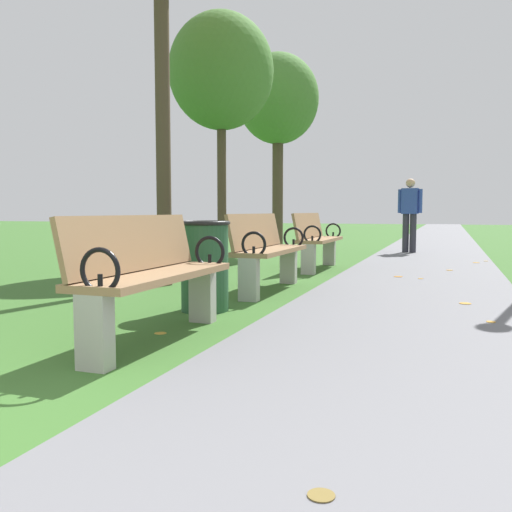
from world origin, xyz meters
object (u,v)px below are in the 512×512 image
(park_bench_4, at_px, (317,239))
(pedestrian_walking, at_px, (410,211))
(trash_bin, at_px, (205,266))
(park_bench_3, at_px, (267,250))
(tree_3, at_px, (221,72))
(park_bench_2, at_px, (151,274))
(tree_4, at_px, (278,101))

(park_bench_4, distance_m, pedestrian_walking, 4.14)
(pedestrian_walking, distance_m, trash_bin, 8.00)
(park_bench_3, relative_size, trash_bin, 1.91)
(tree_3, height_order, trash_bin, tree_3)
(park_bench_3, height_order, trash_bin, park_bench_3)
(park_bench_2, xyz_separation_m, park_bench_4, (0.00, 5.15, 0.00))
(park_bench_4, bearing_deg, park_bench_2, -90.00)
(tree_4, height_order, pedestrian_walking, tree_4)
(tree_3, relative_size, trash_bin, 5.05)
(tree_3, distance_m, pedestrian_walking, 5.32)
(tree_4, distance_m, pedestrian_walking, 3.78)
(park_bench_3, distance_m, tree_4, 6.60)
(tree_4, bearing_deg, park_bench_3, -74.03)
(pedestrian_walking, bearing_deg, tree_4, -164.66)
(park_bench_4, bearing_deg, park_bench_3, -90.00)
(park_bench_4, distance_m, trash_bin, 3.93)
(trash_bin, bearing_deg, tree_3, 110.86)
(park_bench_2, xyz_separation_m, park_bench_3, (0.00, 2.61, 0.00))
(park_bench_2, bearing_deg, tree_4, 101.12)
(park_bench_3, height_order, park_bench_4, same)
(park_bench_2, distance_m, trash_bin, 1.23)
(park_bench_4, xyz_separation_m, tree_3, (-1.68, 0.11, 2.76))
(tree_4, xyz_separation_m, pedestrian_walking, (2.80, 0.77, -2.42))
(trash_bin, bearing_deg, park_bench_3, 83.94)
(trash_bin, bearing_deg, park_bench_2, -83.12)
(park_bench_3, distance_m, tree_3, 4.18)
(park_bench_2, relative_size, park_bench_3, 1.00)
(pedestrian_walking, relative_size, trash_bin, 1.93)
(tree_3, distance_m, trash_bin, 5.16)
(park_bench_4, bearing_deg, pedestrian_walking, 73.48)
(park_bench_3, relative_size, park_bench_4, 1.00)
(tree_3, relative_size, pedestrian_walking, 2.62)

